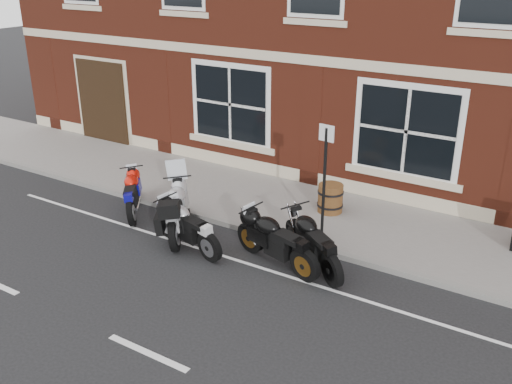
# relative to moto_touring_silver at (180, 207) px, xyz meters

# --- Properties ---
(ground) EXTENTS (80.00, 80.00, 0.00)m
(ground) POSITION_rel_moto_touring_silver_xyz_m (2.24, -0.62, -0.61)
(ground) COLOR black
(ground) RESTS_ON ground
(sidewalk) EXTENTS (30.00, 3.00, 0.12)m
(sidewalk) POSITION_rel_moto_touring_silver_xyz_m (2.24, 2.38, -0.55)
(sidewalk) COLOR slate
(sidewalk) RESTS_ON ground
(kerb) EXTENTS (30.00, 0.16, 0.12)m
(kerb) POSITION_rel_moto_touring_silver_xyz_m (2.24, 0.80, -0.55)
(kerb) COLOR slate
(kerb) RESTS_ON ground
(moto_touring_silver) EXTENTS (1.34, 2.00, 1.50)m
(moto_touring_silver) POSITION_rel_moto_touring_silver_xyz_m (0.00, 0.00, 0.00)
(moto_touring_silver) COLOR black
(moto_touring_silver) RESTS_ON ground
(moto_sport_red) EXTENTS (1.33, 1.66, 0.90)m
(moto_sport_red) POSITION_rel_moto_touring_silver_xyz_m (-1.62, 0.28, -0.09)
(moto_sport_red) COLOR black
(moto_sport_red) RESTS_ON ground
(moto_sport_black) EXTENTS (2.19, 0.75, 1.01)m
(moto_sport_black) POSITION_rel_moto_touring_silver_xyz_m (2.55, -0.13, -0.03)
(moto_sport_black) COLOR black
(moto_sport_black) RESTS_ON ground
(moto_sport_silver) EXTENTS (2.08, 0.66, 0.95)m
(moto_sport_silver) POSITION_rel_moto_touring_silver_xyz_m (0.59, -0.50, -0.06)
(moto_sport_silver) COLOR black
(moto_sport_silver) RESTS_ON ground
(moto_naked_black) EXTENTS (1.90, 1.43, 1.01)m
(moto_naked_black) POSITION_rel_moto_touring_silver_xyz_m (3.20, 0.23, -0.03)
(moto_naked_black) COLOR black
(moto_naked_black) RESTS_ON ground
(barrel_planter) EXTENTS (0.62, 0.62, 0.69)m
(barrel_planter) POSITION_rel_moto_touring_silver_xyz_m (2.48, 2.55, -0.15)
(barrel_planter) COLOR #552B16
(barrel_planter) RESTS_ON sidewalk
(parking_sign) EXTENTS (0.35, 0.07, 2.49)m
(parking_sign) POSITION_rel_moto_touring_silver_xyz_m (2.85, 1.36, 0.95)
(parking_sign) COLOR black
(parking_sign) RESTS_ON sidewalk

